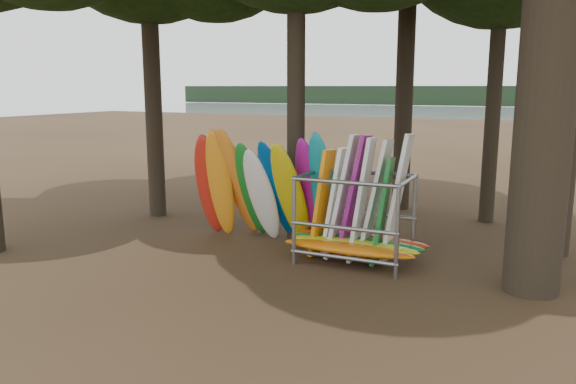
% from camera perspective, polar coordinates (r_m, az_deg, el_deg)
% --- Properties ---
extents(ground, '(120.00, 120.00, 0.00)m').
position_cam_1_polar(ground, '(12.12, 0.20, -8.00)').
color(ground, '#47331E').
rests_on(ground, ground).
extents(lake, '(160.00, 160.00, 0.00)m').
position_cam_1_polar(lake, '(70.67, 21.54, 6.79)').
color(lake, gray).
rests_on(lake, ground).
extents(far_shore, '(160.00, 4.00, 4.00)m').
position_cam_1_polar(far_shore, '(120.50, 23.35, 8.92)').
color(far_shore, black).
rests_on(far_shore, ground).
extents(kayak_row, '(4.01, 1.96, 3.05)m').
position_cam_1_polar(kayak_row, '(13.99, -2.76, 0.26)').
color(kayak_row, red).
rests_on(kayak_row, ground).
extents(storage_rack, '(3.18, 1.50, 2.91)m').
position_cam_1_polar(storage_rack, '(12.59, 6.85, -2.93)').
color(storage_rack, gray).
rests_on(storage_rack, ground).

